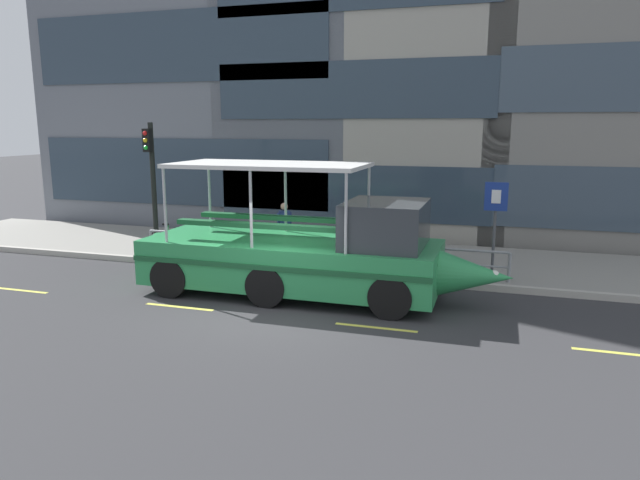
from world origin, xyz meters
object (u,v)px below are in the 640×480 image
Objects in this scene: duck_tour_boat at (311,254)px; traffic_light_pole at (152,175)px; leaned_bicycle at (172,241)px; pedestrian_mid_right at (284,224)px; parking_sign at (495,214)px; pedestrian_mid_left at (360,235)px; pedestrian_near_bow at (420,232)px.

traffic_light_pole is at bearing 158.38° from duck_tour_boat.
pedestrian_mid_right is (3.61, 0.83, 0.64)m from leaned_bicycle.
traffic_light_pole is 1.59× the size of parking_sign.
traffic_light_pole is at bearing -154.72° from leaned_bicycle.
pedestrian_mid_left is 0.90× the size of pedestrian_mid_right.
pedestrian_near_bow is (2.34, 3.07, 0.15)m from duck_tour_boat.
pedestrian_mid_right is (-4.37, 0.40, -0.03)m from pedestrian_near_bow.
parking_sign is 10.12m from leaned_bicycle.
duck_tour_boat is at bearing -59.73° from pedestrian_mid_right.
pedestrian_mid_left is 2.69m from pedestrian_mid_right.
duck_tour_boat is 3.86m from pedestrian_near_bow.
pedestrian_near_bow is 1.15× the size of pedestrian_mid_left.
duck_tour_boat is (-4.39, -2.43, -0.88)m from parking_sign.
traffic_light_pole is at bearing -175.58° from pedestrian_near_bow.
parking_sign is at bearing 28.92° from duck_tour_boat.
pedestrian_mid_left is at bearing -13.38° from pedestrian_mid_right.
parking_sign reaches higher than pedestrian_mid_right.
leaned_bicycle is at bearing -176.91° from pedestrian_near_bow.
traffic_light_pole is 2.49× the size of pedestrian_mid_right.
parking_sign is 2.27m from pedestrian_near_bow.
pedestrian_near_bow is at bearing -5.27° from pedestrian_mid_right.
pedestrian_mid_right is at bearing 170.71° from parking_sign.
duck_tour_boat is (5.63, -2.64, 0.52)m from leaned_bicycle.
pedestrian_mid_right is at bearing 174.73° from pedestrian_near_bow.
pedestrian_mid_right is at bearing 14.51° from traffic_light_pole.
leaned_bicycle is at bearing 178.76° from parking_sign.
parking_sign is 3.93m from pedestrian_mid_left.
pedestrian_mid_right reaches higher than leaned_bicycle.
parking_sign is 1.50× the size of leaned_bicycle.
duck_tour_boat reaches higher than leaned_bicycle.
parking_sign is 0.28× the size of duck_tour_boat.
parking_sign is at bearing -6.41° from pedestrian_mid_left.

